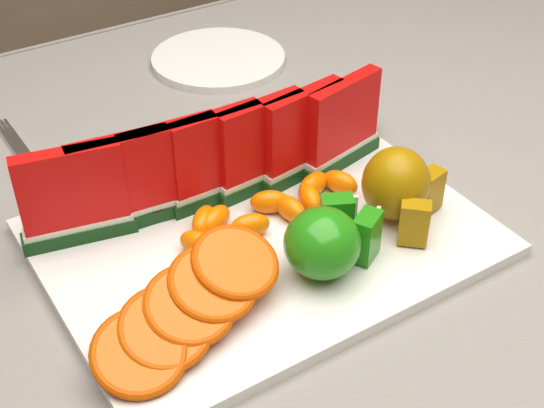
% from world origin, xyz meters
% --- Properties ---
extents(table, '(1.40, 0.90, 0.75)m').
position_xyz_m(table, '(0.00, 0.00, 0.65)').
color(table, '#432B17').
rests_on(table, ground).
extents(tablecloth, '(1.53, 1.03, 0.20)m').
position_xyz_m(tablecloth, '(0.00, 0.00, 0.72)').
color(tablecloth, slate).
rests_on(tablecloth, table).
extents(platter, '(0.40, 0.30, 0.01)m').
position_xyz_m(platter, '(0.02, -0.02, 0.76)').
color(platter, silver).
rests_on(platter, tablecloth).
extents(apple_cluster, '(0.10, 0.08, 0.06)m').
position_xyz_m(apple_cluster, '(0.04, -0.09, 0.80)').
color(apple_cluster, '#2B8C18').
rests_on(apple_cluster, platter).
extents(pear_cluster, '(0.09, 0.10, 0.07)m').
position_xyz_m(pear_cluster, '(0.14, -0.07, 0.81)').
color(pear_cluster, '#B9760C').
rests_on(pear_cluster, platter).
extents(side_plate, '(0.23, 0.23, 0.01)m').
position_xyz_m(side_plate, '(0.17, 0.33, 0.76)').
color(side_plate, silver).
rests_on(side_plate, tablecloth).
extents(fork, '(0.02, 0.20, 0.00)m').
position_xyz_m(fork, '(-0.13, 0.23, 0.76)').
color(fork, silver).
rests_on(fork, tablecloth).
extents(watermelon_row, '(0.39, 0.07, 0.10)m').
position_xyz_m(watermelon_row, '(0.01, 0.05, 0.82)').
color(watermelon_row, '#174012').
rests_on(watermelon_row, platter).
extents(orange_fan_front, '(0.20, 0.12, 0.05)m').
position_xyz_m(orange_fan_front, '(-0.09, -0.09, 0.80)').
color(orange_fan_front, '#CB5800').
rests_on(orange_fan_front, platter).
extents(orange_fan_back, '(0.38, 0.10, 0.05)m').
position_xyz_m(orange_fan_back, '(0.05, 0.10, 0.79)').
color(orange_fan_back, '#CB5800').
rests_on(orange_fan_back, platter).
extents(tangerine_segments, '(0.20, 0.07, 0.02)m').
position_xyz_m(tangerine_segments, '(0.03, -0.00, 0.78)').
color(tangerine_segments, orange).
rests_on(tangerine_segments, platter).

